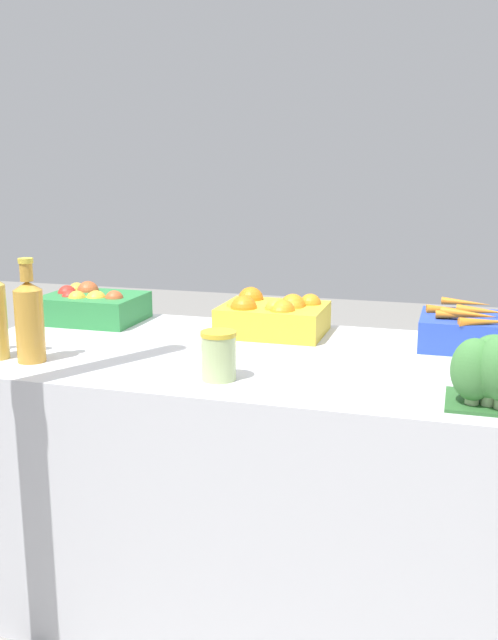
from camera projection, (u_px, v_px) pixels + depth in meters
ground_plane at (249, 588)px, 2.28m from camera, size 10.00×10.00×0.00m
market_table at (249, 475)px, 2.20m from camera, size 1.75×0.87×0.78m
apple_crate at (92, 306)px, 2.53m from camera, size 0.34×0.27×0.13m
orange_crate at (272, 315)px, 2.33m from camera, size 0.34×0.27×0.14m
carrot_crate at (476, 331)px, 2.16m from camera, size 0.34×0.27×0.13m
broccoli_pile at (498, 370)px, 1.62m from camera, size 0.23×0.20×0.18m
juice_bottle_amber at (29, 319)px, 2.00m from camera, size 0.08×0.08×0.29m
pickle_jar at (218, 355)px, 1.84m from camera, size 0.09×0.09×0.13m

